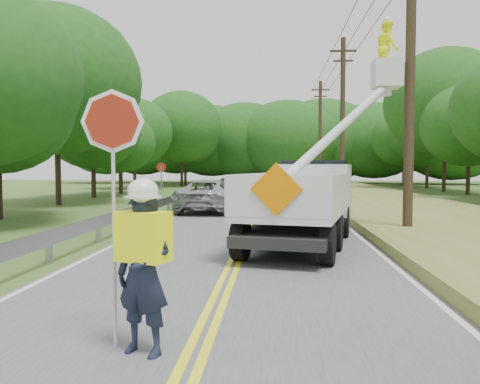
{
  "coord_description": "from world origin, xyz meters",
  "views": [
    {
      "loc": [
        0.9,
        -6.32,
        2.15
      ],
      "look_at": [
        0.0,
        6.0,
        1.5
      ],
      "focal_mm": 36.3,
      "sensor_mm": 36.0,
      "label": 1
    }
  ],
  "objects": [
    {
      "name": "ground",
      "position": [
        0.0,
        0.0,
        0.0
      ],
      "size": [
        140.0,
        140.0,
        0.0
      ],
      "primitive_type": "plane",
      "color": "#466225",
      "rests_on": "ground"
    },
    {
      "name": "road",
      "position": [
        0.0,
        14.0,
        0.01
      ],
      "size": [
        7.2,
        96.0,
        0.03
      ],
      "color": "#505053",
      "rests_on": "ground"
    },
    {
      "name": "guardrail",
      "position": [
        -4.02,
        14.91,
        0.55
      ],
      "size": [
        0.18,
        48.0,
        0.77
      ],
      "color": "gray",
      "rests_on": "ground"
    },
    {
      "name": "utility_poles",
      "position": [
        5.0,
        17.02,
        5.27
      ],
      "size": [
        1.6,
        43.3,
        10.0
      ],
      "color": "#2B2318",
      "rests_on": "ground"
    },
    {
      "name": "tall_grass_verge",
      "position": [
        7.1,
        14.0,
        0.15
      ],
      "size": [
        7.0,
        96.0,
        0.3
      ],
      "primitive_type": "cube",
      "color": "olive",
      "rests_on": "ground"
    },
    {
      "name": "treeline_left",
      "position": [
        -10.44,
        29.2,
        5.74
      ],
      "size": [
        11.31,
        53.35,
        10.99
      ],
      "color": "#332319",
      "rests_on": "ground"
    },
    {
      "name": "treeline_horizon",
      "position": [
        1.55,
        56.24,
        5.5
      ],
      "size": [
        55.64,
        14.22,
        10.96
      ],
      "color": "#214D17",
      "rests_on": "ground"
    },
    {
      "name": "flagger",
      "position": [
        -0.59,
        -0.99,
        1.09
      ],
      "size": [
        1.17,
        0.65,
        3.02
      ],
      "color": "#191E33",
      "rests_on": "road"
    },
    {
      "name": "bucket_truck",
      "position": [
        2.01,
        7.8,
        1.52
      ],
      "size": [
        4.89,
        6.99,
        6.58
      ],
      "color": "black",
      "rests_on": "road"
    },
    {
      "name": "suv_silver",
      "position": [
        -2.18,
        16.45,
        0.78
      ],
      "size": [
        2.83,
        5.6,
        1.52
      ],
      "primitive_type": "imported",
      "rotation": [
        0.0,
        0.0,
        3.08
      ],
      "color": "#B3B5BA",
      "rests_on": "road"
    },
    {
      "name": "suv_darkgrey",
      "position": [
        -1.96,
        24.36,
        0.74
      ],
      "size": [
        3.04,
        5.27,
        1.44
      ],
      "primitive_type": "imported",
      "rotation": [
        0.0,
        0.0,
        3.36
      ],
      "color": "#3B4044",
      "rests_on": "road"
    },
    {
      "name": "stop_sign_permanent",
      "position": [
        -5.06,
        18.7,
        1.56
      ],
      "size": [
        0.5,
        0.14,
        2.37
      ],
      "color": "gray",
      "rests_on": "ground"
    }
  ]
}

